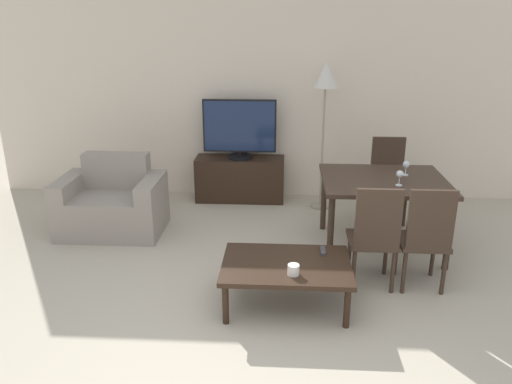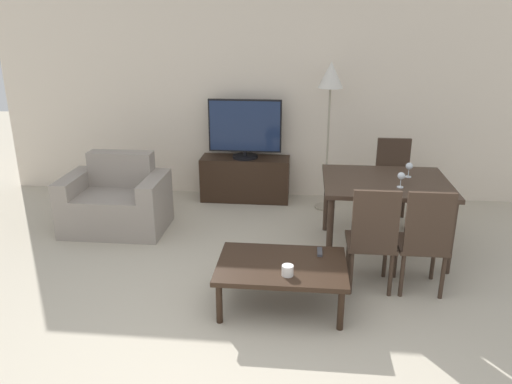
{
  "view_description": "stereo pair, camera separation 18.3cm",
  "coord_description": "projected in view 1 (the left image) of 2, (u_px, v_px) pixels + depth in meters",
  "views": [
    {
      "loc": [
        0.3,
        -2.61,
        2.2
      ],
      "look_at": [
        0.04,
        1.79,
        0.65
      ],
      "focal_mm": 35.0,
      "sensor_mm": 36.0,
      "label": 1
    },
    {
      "loc": [
        0.48,
        -2.6,
        2.2
      ],
      "look_at": [
        0.04,
        1.79,
        0.65
      ],
      "focal_mm": 35.0,
      "sensor_mm": 36.0,
      "label": 2
    }
  ],
  "objects": [
    {
      "name": "dining_chair_near",
      "position": [
        375.0,
        234.0,
        4.13
      ],
      "size": [
        0.4,
        0.4,
        0.93
      ],
      "color": "#38281E",
      "rests_on": "ground_plane"
    },
    {
      "name": "dining_chair_near_right",
      "position": [
        425.0,
        235.0,
        4.1
      ],
      "size": [
        0.4,
        0.4,
        0.93
      ],
      "color": "#38281E",
      "rests_on": "ground_plane"
    },
    {
      "name": "wine_glass_left",
      "position": [
        400.0,
        175.0,
        4.58
      ],
      "size": [
        0.07,
        0.07,
        0.15
      ],
      "color": "silver",
      "rests_on": "dining_table"
    },
    {
      "name": "ground_plane",
      "position": [
        233.0,
        379.0,
        3.2
      ],
      "size": [
        18.0,
        18.0,
        0.0
      ],
      "primitive_type": "plane",
      "color": "#B2A893"
    },
    {
      "name": "cup_white_near",
      "position": [
        293.0,
        270.0,
        3.74
      ],
      "size": [
        0.09,
        0.09,
        0.08
      ],
      "color": "white",
      "rests_on": "coffee_table"
    },
    {
      "name": "tv_stand",
      "position": [
        240.0,
        179.0,
        6.28
      ],
      "size": [
        1.1,
        0.38,
        0.55
      ],
      "color": "black",
      "rests_on": "ground_plane"
    },
    {
      "name": "wall_back",
      "position": [
        261.0,
        90.0,
        6.15
      ],
      "size": [
        6.81,
        0.06,
        2.7
      ],
      "color": "beige",
      "rests_on": "ground_plane"
    },
    {
      "name": "wine_glass_center",
      "position": [
        406.0,
        165.0,
        4.88
      ],
      "size": [
        0.07,
        0.07,
        0.15
      ],
      "color": "silver",
      "rests_on": "dining_table"
    },
    {
      "name": "remote_primary",
      "position": [
        323.0,
        251.0,
        4.11
      ],
      "size": [
        0.04,
        0.15,
        0.02
      ],
      "color": "#38383D",
      "rests_on": "coffee_table"
    },
    {
      "name": "dining_chair_far",
      "position": [
        388.0,
        176.0,
        5.63
      ],
      "size": [
        0.4,
        0.4,
        0.93
      ],
      "color": "#38281E",
      "rests_on": "ground_plane"
    },
    {
      "name": "tv",
      "position": [
        240.0,
        129.0,
        6.06
      ],
      "size": [
        0.89,
        0.31,
        0.72
      ],
      "color": "black",
      "rests_on": "tv_stand"
    },
    {
      "name": "armchair",
      "position": [
        113.0,
        205.0,
        5.35
      ],
      "size": [
        1.07,
        0.72,
        0.8
      ],
      "color": "gray",
      "rests_on": "ground_plane"
    },
    {
      "name": "floor_lamp",
      "position": [
        325.0,
        84.0,
        5.63
      ],
      "size": [
        0.28,
        0.28,
        1.74
      ],
      "color": "gray",
      "rests_on": "ground_plane"
    },
    {
      "name": "dining_table",
      "position": [
        383.0,
        187.0,
        4.83
      ],
      "size": [
        1.18,
        0.99,
        0.73
      ],
      "color": "#38281E",
      "rests_on": "ground_plane"
    },
    {
      "name": "coffee_table",
      "position": [
        286.0,
        267.0,
        3.94
      ],
      "size": [
        1.02,
        0.7,
        0.37
      ],
      "color": "black",
      "rests_on": "ground_plane"
    }
  ]
}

